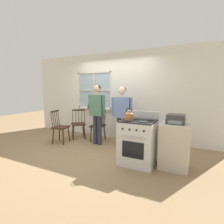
# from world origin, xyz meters

# --- Properties ---
(ground_plane) EXTENTS (16.00, 16.00, 0.00)m
(ground_plane) POSITION_xyz_m (0.00, 0.00, 0.00)
(ground_plane) COLOR #937551
(wall_back) EXTENTS (6.40, 0.16, 2.70)m
(wall_back) POSITION_xyz_m (0.05, 1.40, 1.34)
(wall_back) COLOR silver
(wall_back) RESTS_ON ground_plane
(chair_by_window) EXTENTS (0.48, 0.50, 0.95)m
(chair_by_window) POSITION_xyz_m (-1.19, 0.13, 0.45)
(chair_by_window) COLOR #3D2819
(chair_by_window) RESTS_ON ground_plane
(chair_near_wall) EXTENTS (0.47, 0.49, 0.95)m
(chair_near_wall) POSITION_xyz_m (-0.29, 0.80, 0.45)
(chair_near_wall) COLOR #3D2819
(chair_near_wall) RESTS_ON ground_plane
(chair_center_cluster) EXTENTS (0.58, 0.58, 0.95)m
(chair_center_cluster) POSITION_xyz_m (-0.99, 0.73, 0.45)
(chair_center_cluster) COLOR #3D2819
(chair_center_cluster) RESTS_ON ground_plane
(person_elderly_left) EXTENTS (0.56, 0.25, 1.67)m
(person_elderly_left) POSITION_xyz_m (-0.13, 0.48, 1.01)
(person_elderly_left) COLOR #2D3347
(person_elderly_left) RESTS_ON ground_plane
(person_teen_center) EXTENTS (0.58, 0.29, 1.62)m
(person_teen_center) POSITION_xyz_m (0.54, 0.66, 0.99)
(person_teen_center) COLOR #2D3347
(person_teen_center) RESTS_ON ground_plane
(stove) EXTENTS (0.70, 0.68, 1.08)m
(stove) POSITION_xyz_m (1.31, -0.24, 0.47)
(stove) COLOR silver
(stove) RESTS_ON ground_plane
(kettle) EXTENTS (0.21, 0.17, 0.25)m
(kettle) POSITION_xyz_m (1.15, -0.37, 1.02)
(kettle) COLOR #A86638
(kettle) RESTS_ON stove
(potted_plant) EXTENTS (0.16, 0.16, 0.32)m
(potted_plant) POSITION_xyz_m (-0.93, 1.31, 0.99)
(potted_plant) COLOR #42474C
(potted_plant) RESTS_ON wall_back
(side_counter) EXTENTS (0.55, 0.50, 0.90)m
(side_counter) POSITION_xyz_m (2.01, -0.12, 0.45)
(side_counter) COLOR beige
(side_counter) RESTS_ON ground_plane
(stereo) EXTENTS (0.34, 0.29, 0.18)m
(stereo) POSITION_xyz_m (2.01, -0.14, 0.99)
(stereo) COLOR #38383A
(stereo) RESTS_ON side_counter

